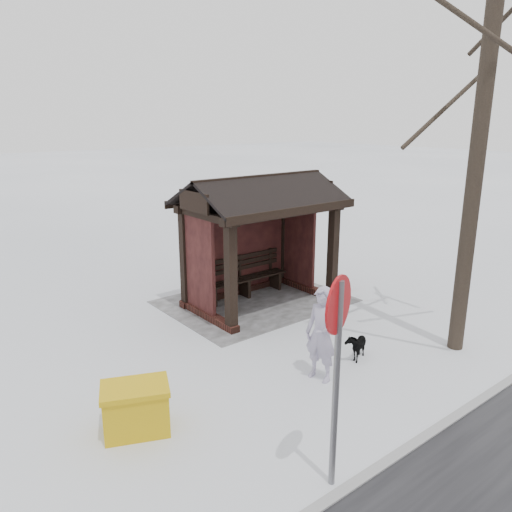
{
  "coord_description": "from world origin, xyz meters",
  "views": [
    {
      "loc": [
        7.08,
        8.76,
        4.34
      ],
      "look_at": [
        0.77,
        0.8,
        1.5
      ],
      "focal_mm": 35.0,
      "sensor_mm": 36.0,
      "label": 1
    }
  ],
  "objects_px": {
    "pedestrian": "(322,334)",
    "dog": "(356,345)",
    "grit_bin": "(136,408)",
    "road_sign": "(337,341)",
    "bus_shelter": "(256,214)",
    "tree_near": "(495,1)"
  },
  "relations": [
    {
      "from": "grit_bin",
      "to": "bus_shelter",
      "type": "bearing_deg",
      "value": -123.35
    },
    {
      "from": "tree_near",
      "to": "road_sign",
      "type": "xyz_separation_m",
      "value": [
        4.65,
        1.08,
        -4.26
      ]
    },
    {
      "from": "tree_near",
      "to": "dog",
      "type": "xyz_separation_m",
      "value": [
        1.86,
        -0.92,
        -5.89
      ]
    },
    {
      "from": "grit_bin",
      "to": "road_sign",
      "type": "bearing_deg",
      "value": 143.13
    },
    {
      "from": "pedestrian",
      "to": "dog",
      "type": "distance_m",
      "value": 1.22
    },
    {
      "from": "pedestrian",
      "to": "road_sign",
      "type": "distance_m",
      "value": 2.76
    },
    {
      "from": "road_sign",
      "to": "bus_shelter",
      "type": "bearing_deg",
      "value": -140.41
    },
    {
      "from": "bus_shelter",
      "to": "pedestrian",
      "type": "bearing_deg",
      "value": 68.15
    },
    {
      "from": "bus_shelter",
      "to": "pedestrian",
      "type": "xyz_separation_m",
      "value": [
        1.43,
        3.57,
        -1.34
      ]
    },
    {
      "from": "pedestrian",
      "to": "grit_bin",
      "type": "distance_m",
      "value": 3.21
    },
    {
      "from": "pedestrian",
      "to": "road_sign",
      "type": "xyz_separation_m",
      "value": [
        1.72,
        1.87,
        1.07
      ]
    },
    {
      "from": "road_sign",
      "to": "tree_near",
      "type": "bearing_deg",
      "value": 172.78
    },
    {
      "from": "grit_bin",
      "to": "road_sign",
      "type": "height_order",
      "value": "road_sign"
    },
    {
      "from": "bus_shelter",
      "to": "road_sign",
      "type": "height_order",
      "value": "bus_shelter"
    },
    {
      "from": "pedestrian",
      "to": "road_sign",
      "type": "relative_size",
      "value": 0.62
    },
    {
      "from": "bus_shelter",
      "to": "pedestrian",
      "type": "distance_m",
      "value": 4.08
    },
    {
      "from": "pedestrian",
      "to": "road_sign",
      "type": "bearing_deg",
      "value": -54.83
    },
    {
      "from": "tree_near",
      "to": "grit_bin",
      "type": "relative_size",
      "value": 8.08
    },
    {
      "from": "pedestrian",
      "to": "grit_bin",
      "type": "bearing_deg",
      "value": -112.62
    },
    {
      "from": "grit_bin",
      "to": "tree_near",
      "type": "bearing_deg",
      "value": -169.38
    },
    {
      "from": "dog",
      "to": "grit_bin",
      "type": "distance_m",
      "value": 4.22
    },
    {
      "from": "tree_near",
      "to": "road_sign",
      "type": "distance_m",
      "value": 6.4
    }
  ]
}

